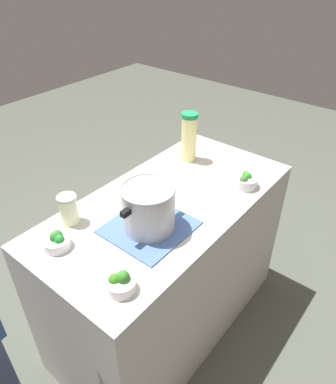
{
  "coord_description": "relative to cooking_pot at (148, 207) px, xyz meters",
  "views": [
    {
      "loc": [
        1.07,
        0.87,
        1.9
      ],
      "look_at": [
        0.0,
        0.0,
        0.94
      ],
      "focal_mm": 33.81,
      "sensor_mm": 36.0,
      "label": 1
    }
  ],
  "objects": [
    {
      "name": "broccoli_bowl_center",
      "position": [
        -0.54,
        0.16,
        -0.08
      ],
      "size": [
        0.12,
        0.12,
        0.08
      ],
      "color": "silver",
      "rests_on": "counter_slab"
    },
    {
      "name": "mason_jar",
      "position": [
        0.18,
        -0.29,
        -0.04
      ],
      "size": [
        0.08,
        0.08,
        0.14
      ],
      "color": "beige",
      "rests_on": "counter_slab"
    },
    {
      "name": "counter_slab",
      "position": [
        -0.2,
        -0.06,
        -0.56
      ],
      "size": [
        1.33,
        0.65,
        0.89
      ],
      "primitive_type": "cube",
      "color": "beige",
      "rests_on": "ground_plane"
    },
    {
      "name": "dish_cloth",
      "position": [
        0.0,
        0.0,
        -0.11
      ],
      "size": [
        0.34,
        0.32,
        0.01
      ],
      "primitive_type": "cube",
      "color": "#4968A6",
      "rests_on": "counter_slab"
    },
    {
      "name": "ground_plane",
      "position": [
        -0.2,
        -0.06,
        -1.01
      ],
      "size": [
        8.0,
        8.0,
        0.0
      ],
      "primitive_type": "plane",
      "color": "#4A4E44"
    },
    {
      "name": "broccoli_bowl_front",
      "position": [
        0.31,
        0.14,
        -0.08
      ],
      "size": [
        0.1,
        0.1,
        0.08
      ],
      "color": "silver",
      "rests_on": "counter_slab"
    },
    {
      "name": "lemonade_pitcher",
      "position": [
        -0.58,
        -0.22,
        0.03
      ],
      "size": [
        0.09,
        0.09,
        0.27
      ],
      "color": "#F7F095",
      "rests_on": "counter_slab"
    },
    {
      "name": "broccoli_bowl_back",
      "position": [
        0.32,
        -0.21,
        -0.08
      ],
      "size": [
        0.11,
        0.11,
        0.07
      ],
      "color": "silver",
      "rests_on": "counter_slab"
    },
    {
      "name": "cooking_pot",
      "position": [
        0.0,
        0.0,
        0.0
      ],
      "size": [
        0.3,
        0.23,
        0.2
      ],
      "color": "#B7B7BC",
      "rests_on": "dish_cloth"
    }
  ]
}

